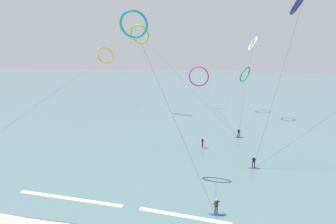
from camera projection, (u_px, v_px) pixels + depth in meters
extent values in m
cube|color=slate|center=(205.00, 87.00, 119.36)|extent=(400.00, 200.00, 0.08)
ellipsoid|color=purple|center=(253.00, 168.00, 36.23)|extent=(1.40, 0.40, 0.06)
cylinder|color=black|center=(252.00, 165.00, 36.19)|extent=(0.12, 0.12, 0.80)
cylinder|color=black|center=(255.00, 165.00, 36.08)|extent=(0.12, 0.12, 0.80)
cube|color=black|center=(254.00, 160.00, 35.98)|extent=(0.36, 0.26, 0.62)
sphere|color=tan|center=(254.00, 157.00, 35.89)|extent=(0.22, 0.22, 0.22)
cylinder|color=black|center=(252.00, 159.00, 36.17)|extent=(0.20, 0.51, 0.39)
cylinder|color=black|center=(255.00, 160.00, 36.00)|extent=(0.20, 0.51, 0.39)
ellipsoid|color=#EA7260|center=(202.00, 148.00, 43.89)|extent=(1.40, 0.40, 0.06)
cylinder|color=black|center=(203.00, 145.00, 43.93)|extent=(0.12, 0.12, 0.80)
cylinder|color=black|center=(202.00, 145.00, 43.67)|extent=(0.12, 0.12, 0.80)
cube|color=black|center=(203.00, 141.00, 43.65)|extent=(0.26, 0.35, 0.62)
sphere|color=tan|center=(203.00, 138.00, 43.55)|extent=(0.22, 0.22, 0.22)
cylinder|color=black|center=(203.00, 140.00, 43.95)|extent=(0.51, 0.18, 0.39)
cylinder|color=black|center=(202.00, 141.00, 43.55)|extent=(0.51, 0.18, 0.39)
ellipsoid|color=black|center=(238.00, 137.00, 49.15)|extent=(1.40, 0.40, 0.06)
cylinder|color=black|center=(239.00, 135.00, 49.09)|extent=(0.12, 0.12, 0.80)
cylinder|color=black|center=(238.00, 135.00, 49.01)|extent=(0.12, 0.12, 0.80)
cube|color=black|center=(239.00, 131.00, 48.90)|extent=(0.38, 0.32, 0.62)
sphere|color=tan|center=(239.00, 129.00, 48.81)|extent=(0.22, 0.22, 0.22)
cylinder|color=black|center=(240.00, 131.00, 49.06)|extent=(0.31, 0.49, 0.39)
cylinder|color=black|center=(238.00, 131.00, 48.94)|extent=(0.31, 0.49, 0.39)
ellipsoid|color=#2647B7|center=(216.00, 215.00, 25.91)|extent=(1.40, 0.40, 0.06)
cylinder|color=#1E2823|center=(215.00, 211.00, 25.73)|extent=(0.12, 0.12, 0.80)
cylinder|color=#1E2823|center=(217.00, 210.00, 25.91)|extent=(0.12, 0.12, 0.80)
cube|color=#1E2823|center=(216.00, 204.00, 25.67)|extent=(0.36, 0.37, 0.62)
sphere|color=tan|center=(217.00, 200.00, 25.57)|extent=(0.22, 0.22, 0.22)
cylinder|color=#1E2823|center=(215.00, 203.00, 25.63)|extent=(0.45, 0.39, 0.39)
cylinder|color=#1E2823|center=(218.00, 202.00, 25.91)|extent=(0.45, 0.39, 0.39)
cylinder|color=#3F3F3F|center=(322.00, 122.00, 35.07)|extent=(16.62, 3.74, 12.91)
torus|color=teal|center=(134.00, 24.00, 29.88)|extent=(3.33, 1.81, 3.05)
cylinder|color=#3F3F3F|center=(172.00, 114.00, 27.92)|extent=(9.76, 6.38, 18.05)
cylinder|color=#3F3F3F|center=(277.00, 88.00, 33.81)|extent=(4.37, 0.68, 21.56)
torus|color=#8CC62D|center=(140.00, 34.00, 63.60)|extent=(5.08, 3.23, 4.41)
cylinder|color=#3F3F3F|center=(183.00, 80.00, 56.41)|extent=(22.67, 15.04, 19.01)
torus|color=orange|center=(105.00, 55.00, 75.07)|extent=(4.56, 4.68, 4.42)
cylinder|color=#3F3F3F|center=(53.00, 93.00, 54.57)|extent=(2.58, 46.58, 14.14)
torus|color=#199351|center=(245.00, 74.00, 68.58)|extent=(3.66, 4.46, 4.00)
cylinder|color=#3F3F3F|center=(242.00, 101.00, 58.89)|extent=(2.36, 22.92, 9.48)
torus|color=#CC288E|center=(199.00, 76.00, 72.97)|extent=(5.56, 1.59, 5.48)
cylinder|color=#3F3F3F|center=(215.00, 102.00, 61.09)|extent=(9.46, 24.99, 8.55)
torus|color=silver|center=(253.00, 44.00, 59.43)|extent=(2.36, 3.56, 3.10)
cylinder|color=#3F3F3F|center=(246.00, 87.00, 54.32)|extent=(3.01, 15.15, 16.69)
cube|color=white|center=(43.00, 223.00, 24.70)|extent=(16.45, 1.24, 0.12)
cube|color=white|center=(184.00, 216.00, 25.70)|extent=(8.90, 1.35, 0.12)
cube|color=white|center=(70.00, 199.00, 28.76)|extent=(12.08, 1.18, 0.12)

